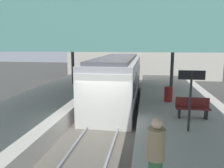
# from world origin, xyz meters

# --- Properties ---
(ground_plane) EXTENTS (80.00, 80.00, 0.00)m
(ground_plane) POSITION_xyz_m (0.00, 0.00, 0.00)
(ground_plane) COLOR #383835
(platform_left) EXTENTS (4.40, 28.00, 1.00)m
(platform_left) POSITION_xyz_m (-3.80, 0.00, 0.50)
(platform_left) COLOR #ADA8A0
(platform_left) RESTS_ON ground_plane
(platform_right) EXTENTS (4.40, 28.00, 1.00)m
(platform_right) POSITION_xyz_m (3.80, 0.00, 0.50)
(platform_right) COLOR #ADA8A0
(platform_right) RESTS_ON ground_plane
(track_ballast) EXTENTS (3.20, 28.00, 0.20)m
(track_ballast) POSITION_xyz_m (0.00, 0.00, 0.10)
(track_ballast) COLOR #59544C
(track_ballast) RESTS_ON ground_plane
(rail_near_side) EXTENTS (0.08, 28.00, 0.14)m
(rail_near_side) POSITION_xyz_m (-0.72, 0.00, 0.27)
(rail_near_side) COLOR slate
(rail_near_side) RESTS_ON track_ballast
(rail_far_side) EXTENTS (0.08, 28.00, 0.14)m
(rail_far_side) POSITION_xyz_m (0.72, 0.00, 0.27)
(rail_far_side) COLOR slate
(rail_far_side) RESTS_ON track_ballast
(commuter_train) EXTENTS (2.78, 10.29, 3.10)m
(commuter_train) POSITION_xyz_m (0.00, 5.49, 1.73)
(commuter_train) COLOR #ADADB2
(commuter_train) RESTS_ON track_ballast
(canopy_left) EXTENTS (4.18, 21.00, 3.53)m
(canopy_left) POSITION_xyz_m (-3.80, 1.40, 4.40)
(canopy_left) COLOR #333335
(canopy_left) RESTS_ON platform_left
(canopy_right) EXTENTS (4.18, 21.00, 3.25)m
(canopy_right) POSITION_xyz_m (3.80, 1.40, 4.13)
(canopy_right) COLOR #333335
(canopy_right) RESTS_ON platform_right
(platform_bench) EXTENTS (1.40, 0.41, 0.86)m
(platform_bench) POSITION_xyz_m (3.91, 0.37, 1.46)
(platform_bench) COLOR black
(platform_bench) RESTS_ON platform_right
(platform_sign) EXTENTS (0.90, 0.08, 2.21)m
(platform_sign) POSITION_xyz_m (3.48, -1.23, 2.62)
(platform_sign) COLOR #262628
(platform_sign) RESTS_ON platform_right
(litter_bin) EXTENTS (0.44, 0.44, 0.80)m
(litter_bin) POSITION_xyz_m (3.16, 3.07, 1.40)
(litter_bin) COLOR maroon
(litter_bin) RESTS_ON platform_right
(passenger_near_bench) EXTENTS (0.36, 0.36, 1.70)m
(passenger_near_bench) POSITION_xyz_m (2.14, -5.04, 1.89)
(passenger_near_bench) COLOR #386B3D
(passenger_near_bench) RESTS_ON platform_right
(station_building_backdrop) EXTENTS (18.00, 6.00, 11.00)m
(station_building_backdrop) POSITION_xyz_m (1.37, 20.00, 5.50)
(station_building_backdrop) COLOR beige
(station_building_backdrop) RESTS_ON ground_plane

